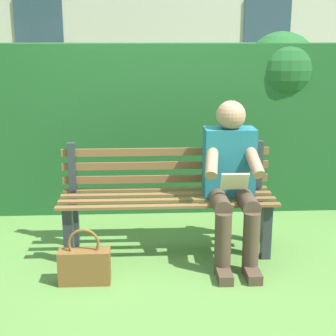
% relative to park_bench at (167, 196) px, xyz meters
% --- Properties ---
extents(ground, '(60.00, 60.00, 0.00)m').
position_rel_park_bench_xyz_m(ground, '(0.00, 0.07, -0.44)').
color(ground, '#517F38').
extents(park_bench, '(1.64, 0.47, 0.84)m').
position_rel_park_bench_xyz_m(park_bench, '(0.00, 0.00, 0.00)').
color(park_bench, '#2D3338').
rests_on(park_bench, ground).
extents(person_seated, '(0.44, 0.73, 1.18)m').
position_rel_park_bench_xyz_m(person_seated, '(-0.47, 0.17, 0.19)').
color(person_seated, '#1E6672').
rests_on(person_seated, ground).
extents(hedge_backdrop, '(4.98, 0.85, 1.69)m').
position_rel_park_bench_xyz_m(hedge_backdrop, '(0.32, -1.18, 0.40)').
color(hedge_backdrop, '#1E5123').
rests_on(hedge_backdrop, ground).
extents(handbag, '(0.35, 0.12, 0.40)m').
position_rel_park_bench_xyz_m(handbag, '(0.59, 0.55, -0.30)').
color(handbag, brown).
rests_on(handbag, ground).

